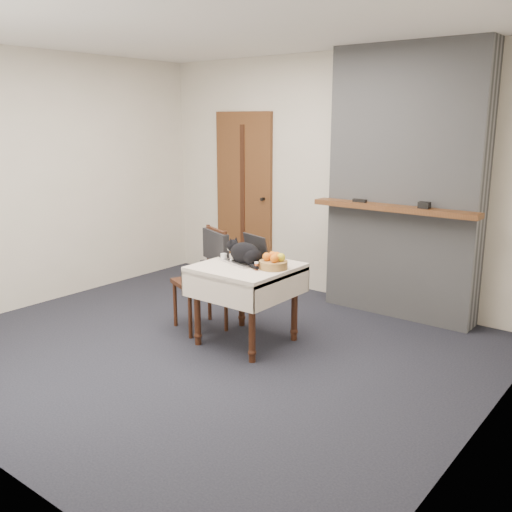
# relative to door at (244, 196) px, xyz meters

# --- Properties ---
(ground) EXTENTS (4.50, 4.50, 0.00)m
(ground) POSITION_rel_door_xyz_m (1.20, -1.97, -1.00)
(ground) COLOR black
(ground) RESTS_ON ground
(room_shell) EXTENTS (4.52, 4.01, 2.61)m
(room_shell) POSITION_rel_door_xyz_m (1.20, -1.51, 0.76)
(room_shell) COLOR beige
(room_shell) RESTS_ON ground
(door) EXTENTS (0.82, 0.10, 2.00)m
(door) POSITION_rel_door_xyz_m (0.00, 0.00, 0.00)
(door) COLOR brown
(door) RESTS_ON ground
(chimney) EXTENTS (1.62, 0.48, 2.60)m
(chimney) POSITION_rel_door_xyz_m (2.10, -0.13, 0.30)
(chimney) COLOR gray
(chimney) RESTS_ON ground
(side_table) EXTENTS (0.78, 0.78, 0.70)m
(side_table) POSITION_rel_door_xyz_m (1.38, -1.67, -0.41)
(side_table) COLOR #37180F
(side_table) RESTS_ON ground
(laptop) EXTENTS (0.38, 0.35, 0.24)m
(laptop) POSITION_rel_door_xyz_m (1.34, -1.59, -0.24)
(laptop) COLOR #B7B7BC
(laptop) RESTS_ON side_table
(cat) EXTENTS (0.44, 0.22, 0.22)m
(cat) POSITION_rel_door_xyz_m (1.36, -1.65, -0.21)
(cat) COLOR black
(cat) RESTS_ON side_table
(cream_jar) EXTENTS (0.06, 0.06, 0.06)m
(cream_jar) POSITION_rel_door_xyz_m (1.13, -1.67, -0.27)
(cream_jar) COLOR silver
(cream_jar) RESTS_ON side_table
(pill_bottle) EXTENTS (0.03, 0.03, 0.07)m
(pill_bottle) POSITION_rel_door_xyz_m (1.55, -1.74, -0.26)
(pill_bottle) COLOR #B34416
(pill_bottle) RESTS_ON side_table
(fruit_basket) EXTENTS (0.24, 0.24, 0.14)m
(fruit_basket) POSITION_rel_door_xyz_m (1.63, -1.62, -0.25)
(fruit_basket) COLOR #A07540
(fruit_basket) RESTS_ON side_table
(desk_clutter) EXTENTS (0.14, 0.04, 0.01)m
(desk_clutter) POSITION_rel_door_xyz_m (1.60, -1.60, -0.30)
(desk_clutter) COLOR black
(desk_clutter) RESTS_ON side_table
(chair) EXTENTS (0.55, 0.54, 0.94)m
(chair) POSITION_rel_door_xyz_m (0.87, -1.58, -0.40)
(chair) COLOR #37180F
(chair) RESTS_ON ground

